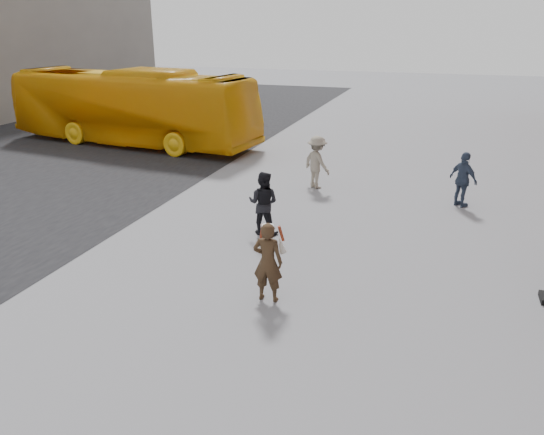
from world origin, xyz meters
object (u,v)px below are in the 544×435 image
(pedestrian_a, at_px, (263,203))
(pedestrian_b, at_px, (317,162))
(bus, at_px, (131,107))
(pedestrian_c, at_px, (463,180))
(woman, at_px, (268,261))

(pedestrian_a, bearing_deg, pedestrian_b, -94.02)
(bus, height_order, pedestrian_a, bus)
(pedestrian_a, relative_size, pedestrian_b, 0.95)
(bus, bearing_deg, pedestrian_c, -100.68)
(pedestrian_b, bearing_deg, pedestrian_c, -149.54)
(pedestrian_c, bearing_deg, bus, 24.07)
(woman, bearing_deg, pedestrian_a, -70.21)
(pedestrian_b, height_order, pedestrian_c, pedestrian_b)
(bus, relative_size, pedestrian_a, 7.12)
(woman, xyz_separation_m, pedestrian_c, (3.46, 6.83, -0.01))
(pedestrian_a, relative_size, pedestrian_c, 1.01)
(woman, bearing_deg, pedestrian_b, -84.18)
(woman, bearing_deg, bus, -49.35)
(bus, height_order, pedestrian_b, bus)
(pedestrian_b, bearing_deg, bus, 13.43)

